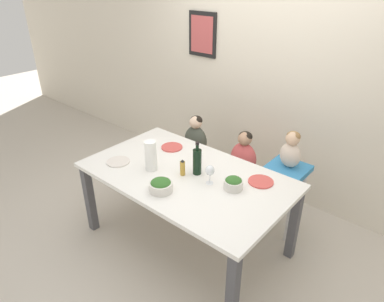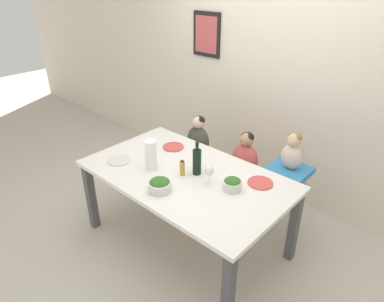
{
  "view_description": "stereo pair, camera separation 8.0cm",
  "coord_description": "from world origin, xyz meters",
  "px_view_note": "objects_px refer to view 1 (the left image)",
  "views": [
    {
      "loc": [
        1.61,
        -1.81,
        2.21
      ],
      "look_at": [
        0.0,
        0.08,
        0.91
      ],
      "focal_mm": 32.0,
      "sensor_mm": 36.0,
      "label": 1
    },
    {
      "loc": [
        1.67,
        -1.75,
        2.21
      ],
      "look_at": [
        0.0,
        0.08,
        0.91
      ],
      "focal_mm": 32.0,
      "sensor_mm": 36.0,
      "label": 2
    }
  ],
  "objects_px": {
    "chair_right_highchair": "(286,181)",
    "salad_bowl_large": "(161,185)",
    "person_child_center": "(244,154)",
    "paper_towel_roll": "(151,156)",
    "dinner_plate_back_right": "(261,182)",
    "wine_bottle": "(197,161)",
    "chair_far_center": "(242,179)",
    "wine_glass_near": "(210,171)",
    "salad_bowl_small": "(233,183)",
    "person_baby_right": "(291,149)",
    "dinner_plate_front_left": "(118,162)",
    "dinner_plate_back_left": "(172,147)",
    "chair_far_left": "(196,160)",
    "person_child_left": "(196,137)"
  },
  "relations": [
    {
      "from": "dinner_plate_front_left",
      "to": "salad_bowl_large",
      "type": "bearing_deg",
      "value": -6.27
    },
    {
      "from": "chair_right_highchair",
      "to": "dinner_plate_back_left",
      "type": "distance_m",
      "value": 1.1
    },
    {
      "from": "salad_bowl_large",
      "to": "salad_bowl_small",
      "type": "height_order",
      "value": "same"
    },
    {
      "from": "wine_bottle",
      "to": "chair_far_left",
      "type": "bearing_deg",
      "value": 130.77
    },
    {
      "from": "salad_bowl_large",
      "to": "dinner_plate_back_left",
      "type": "bearing_deg",
      "value": 127.03
    },
    {
      "from": "paper_towel_roll",
      "to": "dinner_plate_back_right",
      "type": "xyz_separation_m",
      "value": [
        0.81,
        0.42,
        -0.12
      ]
    },
    {
      "from": "chair_right_highchair",
      "to": "wine_bottle",
      "type": "relative_size",
      "value": 2.39
    },
    {
      "from": "salad_bowl_large",
      "to": "dinner_plate_back_right",
      "type": "distance_m",
      "value": 0.79
    },
    {
      "from": "dinner_plate_front_left",
      "to": "dinner_plate_back_right",
      "type": "bearing_deg",
      "value": 25.57
    },
    {
      "from": "person_child_center",
      "to": "chair_right_highchair",
      "type": "bearing_deg",
      "value": -0.08
    },
    {
      "from": "dinner_plate_back_right",
      "to": "wine_glass_near",
      "type": "bearing_deg",
      "value": -137.68
    },
    {
      "from": "chair_right_highchair",
      "to": "salad_bowl_large",
      "type": "relative_size",
      "value": 3.8
    },
    {
      "from": "wine_bottle",
      "to": "wine_glass_near",
      "type": "distance_m",
      "value": 0.18
    },
    {
      "from": "paper_towel_roll",
      "to": "dinner_plate_back_right",
      "type": "distance_m",
      "value": 0.92
    },
    {
      "from": "wine_bottle",
      "to": "dinner_plate_back_left",
      "type": "xyz_separation_m",
      "value": [
        -0.48,
        0.2,
        -0.11
      ]
    },
    {
      "from": "paper_towel_roll",
      "to": "wine_glass_near",
      "type": "height_order",
      "value": "paper_towel_roll"
    },
    {
      "from": "chair_far_left",
      "to": "salad_bowl_large",
      "type": "xyz_separation_m",
      "value": [
        0.52,
        -1.03,
        0.41
      ]
    },
    {
      "from": "wine_glass_near",
      "to": "dinner_plate_back_right",
      "type": "height_order",
      "value": "wine_glass_near"
    },
    {
      "from": "chair_right_highchair",
      "to": "wine_glass_near",
      "type": "xyz_separation_m",
      "value": [
        -0.33,
        -0.71,
        0.31
      ]
    },
    {
      "from": "person_child_left",
      "to": "salad_bowl_small",
      "type": "height_order",
      "value": "person_child_left"
    },
    {
      "from": "person_child_left",
      "to": "chair_far_left",
      "type": "bearing_deg",
      "value": -90.0
    },
    {
      "from": "chair_far_left",
      "to": "person_child_left",
      "type": "bearing_deg",
      "value": 90.0
    },
    {
      "from": "chair_far_center",
      "to": "person_child_left",
      "type": "height_order",
      "value": "person_child_left"
    },
    {
      "from": "person_child_center",
      "to": "paper_towel_roll",
      "type": "bearing_deg",
      "value": -113.36
    },
    {
      "from": "chair_right_highchair",
      "to": "wine_glass_near",
      "type": "distance_m",
      "value": 0.84
    },
    {
      "from": "person_baby_right",
      "to": "chair_far_left",
      "type": "bearing_deg",
      "value": -179.95
    },
    {
      "from": "person_baby_right",
      "to": "chair_right_highchair",
      "type": "bearing_deg",
      "value": -90.0
    },
    {
      "from": "chair_right_highchair",
      "to": "person_child_left",
      "type": "distance_m",
      "value": 1.08
    },
    {
      "from": "dinner_plate_back_right",
      "to": "salad_bowl_small",
      "type": "bearing_deg",
      "value": -118.68
    },
    {
      "from": "salad_bowl_large",
      "to": "dinner_plate_front_left",
      "type": "xyz_separation_m",
      "value": [
        -0.6,
        0.07,
        -0.04
      ]
    },
    {
      "from": "chair_far_center",
      "to": "person_baby_right",
      "type": "bearing_deg",
      "value": 0.13
    },
    {
      "from": "person_baby_right",
      "to": "person_child_left",
      "type": "bearing_deg",
      "value": -179.98
    },
    {
      "from": "salad_bowl_large",
      "to": "dinner_plate_back_left",
      "type": "xyz_separation_m",
      "value": [
        -0.43,
        0.57,
        -0.04
      ]
    },
    {
      "from": "chair_right_highchair",
      "to": "person_baby_right",
      "type": "distance_m",
      "value": 0.33
    },
    {
      "from": "wine_bottle",
      "to": "dinner_plate_back_left",
      "type": "bearing_deg",
      "value": 157.3
    },
    {
      "from": "dinner_plate_front_left",
      "to": "wine_glass_near",
      "type": "bearing_deg",
      "value": 17.67
    },
    {
      "from": "salad_bowl_small",
      "to": "dinner_plate_back_right",
      "type": "height_order",
      "value": "salad_bowl_small"
    },
    {
      "from": "person_child_center",
      "to": "person_baby_right",
      "type": "bearing_deg",
      "value": 0.04
    },
    {
      "from": "chair_far_center",
      "to": "person_child_left",
      "type": "bearing_deg",
      "value": 179.94
    },
    {
      "from": "wine_glass_near",
      "to": "salad_bowl_large",
      "type": "distance_m",
      "value": 0.4
    },
    {
      "from": "chair_far_center",
      "to": "dinner_plate_front_left",
      "type": "height_order",
      "value": "dinner_plate_front_left"
    },
    {
      "from": "salad_bowl_large",
      "to": "dinner_plate_front_left",
      "type": "relative_size",
      "value": 0.9
    },
    {
      "from": "paper_towel_roll",
      "to": "salad_bowl_large",
      "type": "relative_size",
      "value": 1.44
    },
    {
      "from": "chair_far_center",
      "to": "wine_glass_near",
      "type": "relative_size",
      "value": 2.79
    },
    {
      "from": "wine_bottle",
      "to": "salad_bowl_small",
      "type": "relative_size",
      "value": 1.94
    },
    {
      "from": "dinner_plate_back_right",
      "to": "wine_bottle",
      "type": "bearing_deg",
      "value": -154.44
    },
    {
      "from": "chair_right_highchair",
      "to": "wine_bottle",
      "type": "bearing_deg",
      "value": -127.08
    },
    {
      "from": "paper_towel_roll",
      "to": "dinner_plate_back_left",
      "type": "relative_size",
      "value": 1.3
    },
    {
      "from": "person_child_center",
      "to": "salad_bowl_large",
      "type": "xyz_separation_m",
      "value": [
        -0.08,
        -1.04,
        0.13
      ]
    },
    {
      "from": "wine_glass_near",
      "to": "dinner_plate_back_right",
      "type": "relative_size",
      "value": 0.79
    }
  ]
}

